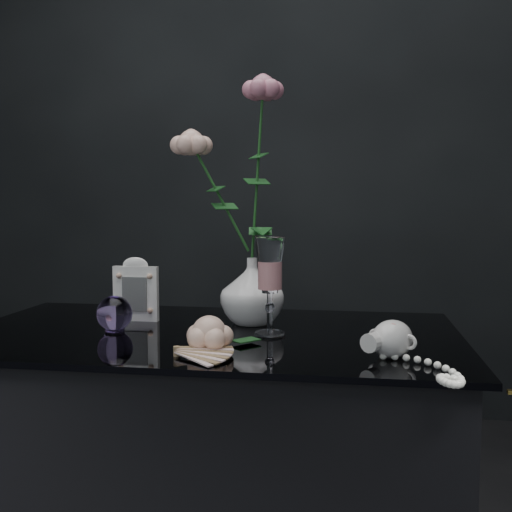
% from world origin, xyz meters
% --- Properties ---
extents(table, '(1.05, 0.58, 0.76)m').
position_xyz_m(table, '(0.00, 0.05, 0.38)').
color(table, black).
rests_on(table, ground).
extents(vase, '(0.18, 0.18, 0.15)m').
position_xyz_m(vase, '(0.08, 0.14, 0.84)').
color(vase, white).
rests_on(vase, table).
extents(wine_glass, '(0.08, 0.08, 0.20)m').
position_xyz_m(wine_glass, '(0.13, 0.04, 0.86)').
color(wine_glass, white).
rests_on(wine_glass, table).
extents(picture_frame, '(0.11, 0.09, 0.15)m').
position_xyz_m(picture_frame, '(-0.19, 0.14, 0.84)').
color(picture_frame, white).
rests_on(picture_frame, table).
extents(paperweight, '(0.10, 0.10, 0.08)m').
position_xyz_m(paperweight, '(-0.20, 0.02, 0.80)').
color(paperweight, '#9B7BC8').
rests_on(paperweight, table).
extents(paper_fan, '(0.24, 0.21, 0.02)m').
position_xyz_m(paper_fan, '(-0.01, -0.16, 0.77)').
color(paper_fan, '#FCE5C9').
rests_on(paper_fan, table).
extents(loose_rose, '(0.20, 0.23, 0.07)m').
position_xyz_m(loose_rose, '(0.04, -0.11, 0.79)').
color(loose_rose, '#FFC0A4').
rests_on(loose_rose, table).
extents(pearl_jar, '(0.33, 0.33, 0.07)m').
position_xyz_m(pearl_jar, '(0.37, -0.10, 0.80)').
color(pearl_jar, white).
rests_on(pearl_jar, table).
extents(roses, '(0.23, 0.12, 0.45)m').
position_xyz_m(roses, '(0.04, 0.15, 1.10)').
color(roses, '#FFBCA5').
rests_on(roses, vase).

